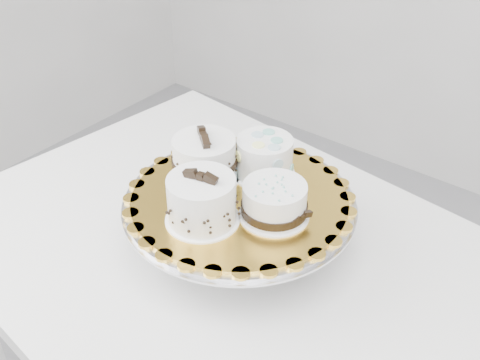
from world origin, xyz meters
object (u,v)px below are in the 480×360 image
Objects in this scene: table at (246,296)px; cake_banded at (205,161)px; cake_swirl at (202,201)px; cake_stand at (239,215)px; cake_ribbon at (275,202)px; cake_board at (239,198)px; cake_dots at (264,157)px.

table is 7.90× the size of cake_banded.
cake_banded is (-0.11, 0.02, 0.24)m from table.
table is at bearing 48.21° from cake_swirl.
table is 0.26m from cake_banded.
cake_banded is (-0.08, 0.01, 0.07)m from cake_stand.
table is 9.35× the size of cake_swirl.
cake_stand is at bearing -169.79° from cake_ribbon.
cake_board is at bearing 0.00° from cake_stand.
cake_board is (-0.03, 0.02, 0.20)m from table.
cake_swirl is at bearing -95.12° from cake_board.
cake_stand is at bearing 35.04° from cake_banded.
cake_banded reaches higher than cake_board.
cake_swirl reaches higher than cake_board.
cake_banded is at bearing 174.56° from table.
cake_stand is 0.04m from cake_board.
cake_ribbon is at bearing -4.73° from cake_board.
cake_board is 2.92× the size of cake_ribbon.
cake_banded reaches higher than cake_swirl.
cake_stand is 0.10m from cake_ribbon.
cake_board reaches higher than table.
cake_swirl is at bearing -95.12° from cake_stand.
cake_dots is (0.07, 0.07, 0.00)m from cake_banded.
cake_swirl is 0.12m from cake_banded.
cake_banded is 0.16m from cake_ribbon.
cake_banded is at bearing 176.23° from cake_stand.
cake_ribbon is at bearing -59.24° from cake_dots.
cake_swirl is 0.12m from cake_ribbon.
cake_ribbon is at bearing 34.57° from cake_banded.
cake_stand is at bearing -98.80° from cake_dots.
cake_banded is 0.10m from cake_dots.
cake_ribbon is (0.16, -0.01, -0.01)m from cake_banded.
cake_stand is at bearing 154.92° from table.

